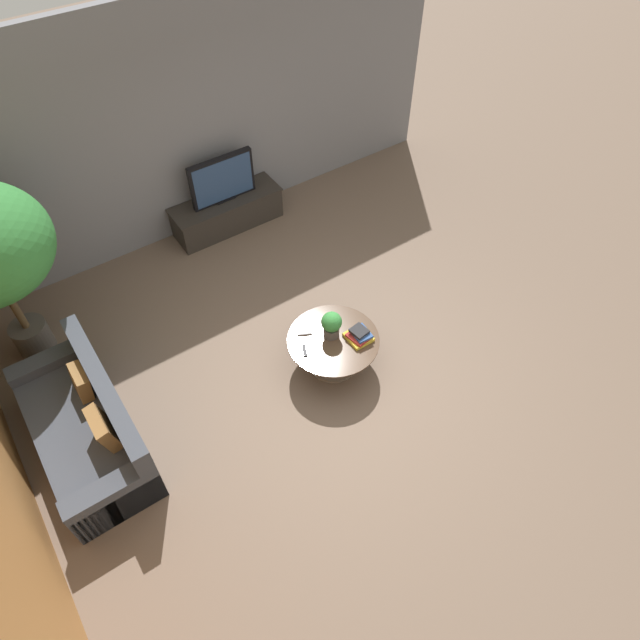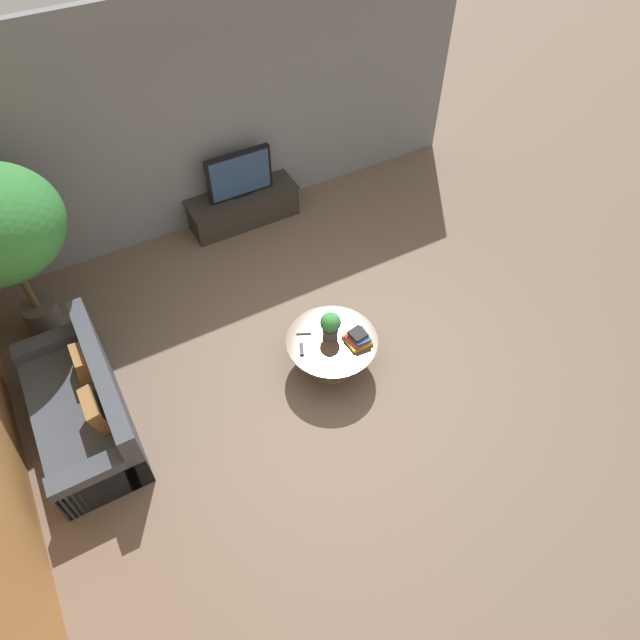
% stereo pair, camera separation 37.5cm
% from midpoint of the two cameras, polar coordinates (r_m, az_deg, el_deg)
% --- Properties ---
extents(ground_plane, '(24.00, 24.00, 0.00)m').
position_cam_midpoint_polar(ground_plane, '(6.36, 3.19, -5.63)').
color(ground_plane, brown).
extents(back_wall_stone, '(7.40, 0.12, 3.00)m').
position_cam_midpoint_polar(back_wall_stone, '(7.58, -9.94, 19.37)').
color(back_wall_stone, slate).
rests_on(back_wall_stone, ground).
extents(media_console, '(1.52, 0.50, 0.45)m').
position_cam_midpoint_polar(media_console, '(8.09, -6.33, 11.14)').
color(media_console, '#2D2823').
rests_on(media_console, ground).
extents(television, '(0.90, 0.13, 0.63)m').
position_cam_midpoint_polar(television, '(7.77, -6.66, 14.20)').
color(television, black).
rests_on(television, media_console).
extents(coffee_table, '(1.00, 1.00, 0.43)m').
position_cam_midpoint_polar(coffee_table, '(6.20, 2.91, -2.83)').
color(coffee_table, '#756656').
rests_on(coffee_table, ground).
extents(couch_by_wall, '(0.84, 1.89, 0.84)m').
position_cam_midpoint_polar(couch_by_wall, '(6.18, -20.94, -8.30)').
color(couch_by_wall, '#3D424C').
rests_on(couch_by_wall, ground).
extents(potted_plant_tabletop, '(0.22, 0.22, 0.32)m').
position_cam_midpoint_polar(potted_plant_tabletop, '(6.00, 2.85, -0.56)').
color(potted_plant_tabletop, '#514C47').
rests_on(potted_plant_tabletop, coffee_table).
extents(book_stack, '(0.25, 0.27, 0.13)m').
position_cam_midpoint_polar(book_stack, '(6.07, 5.56, -1.87)').
color(book_stack, gold).
rests_on(book_stack, coffee_table).
extents(remote_black, '(0.10, 0.16, 0.02)m').
position_cam_midpoint_polar(remote_black, '(6.00, -0.05, -3.00)').
color(remote_black, black).
rests_on(remote_black, coffee_table).
extents(remote_silver, '(0.16, 0.11, 0.02)m').
position_cam_midpoint_polar(remote_silver, '(6.15, 0.12, -1.30)').
color(remote_silver, gray).
rests_on(remote_silver, coffee_table).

